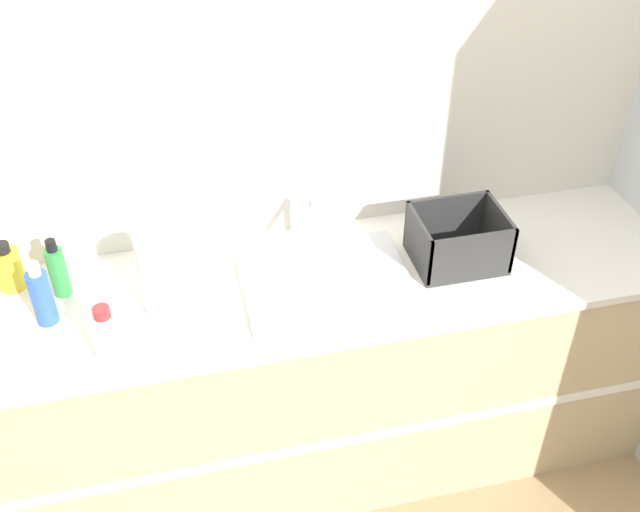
# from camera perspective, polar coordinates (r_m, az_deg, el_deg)

# --- Properties ---
(wall_back) EXTENTS (4.93, 0.06, 2.60)m
(wall_back) POSITION_cam_1_polar(r_m,az_deg,el_deg) (2.55, -2.23, 9.44)
(wall_back) COLOR beige
(wall_back) RESTS_ON ground_plane
(counter_cabinet) EXTENTS (2.56, 0.63, 0.92)m
(counter_cabinet) POSITION_cam_1_polar(r_m,az_deg,el_deg) (2.80, -0.41, -9.10)
(counter_cabinet) COLOR tan
(counter_cabinet) RESTS_ON ground_plane
(sink) EXTENTS (0.55, 0.42, 0.22)m
(sink) POSITION_cam_1_polar(r_m,az_deg,el_deg) (2.47, 0.38, -1.67)
(sink) COLOR silver
(sink) RESTS_ON counter_cabinet
(paper_towel_roll) EXTENTS (0.12, 0.12, 0.26)m
(paper_towel_roll) POSITION_cam_1_polar(r_m,az_deg,el_deg) (2.35, -12.22, -1.35)
(paper_towel_roll) COLOR #4C4C51
(paper_towel_roll) RESTS_ON counter_cabinet
(dish_rack) EXTENTS (0.30, 0.24, 0.19)m
(dish_rack) POSITION_cam_1_polar(r_m,az_deg,el_deg) (2.57, 10.44, 1.00)
(dish_rack) COLOR #2D2D2D
(dish_rack) RESTS_ON counter_cabinet
(bottle_green) EXTENTS (0.06, 0.06, 0.21)m
(bottle_green) POSITION_cam_1_polar(r_m,az_deg,el_deg) (2.52, -19.35, -1.05)
(bottle_green) COLOR #2D8C3D
(bottle_green) RESTS_ON counter_cabinet
(bottle_white_spray) EXTENTS (0.09, 0.09, 0.18)m
(bottle_white_spray) POSITION_cam_1_polar(r_m,az_deg,el_deg) (2.26, -15.93, -5.76)
(bottle_white_spray) COLOR white
(bottle_white_spray) RESTS_ON counter_cabinet
(bottle_blue) EXTENTS (0.07, 0.07, 0.23)m
(bottle_blue) POSITION_cam_1_polar(r_m,az_deg,el_deg) (2.42, -20.44, -2.89)
(bottle_blue) COLOR #2D56B7
(bottle_blue) RESTS_ON counter_cabinet
(bottle_yellow) EXTENTS (0.09, 0.09, 0.17)m
(bottle_yellow) POSITION_cam_1_polar(r_m,az_deg,el_deg) (2.61, -22.66, -0.85)
(bottle_yellow) COLOR yellow
(bottle_yellow) RESTS_ON counter_cabinet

